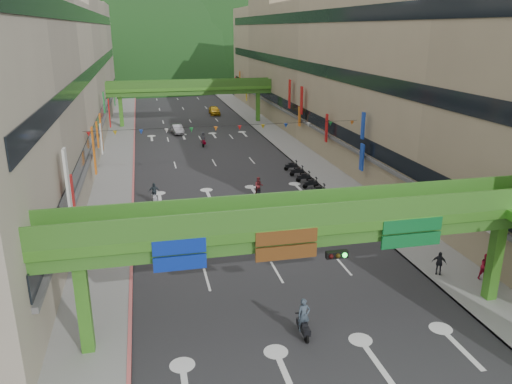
# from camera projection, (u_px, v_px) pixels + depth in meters

# --- Properties ---
(road_slab) EXTENTS (18.00, 140.00, 0.02)m
(road_slab) POSITION_uv_depth(u_px,v_px,m) (203.00, 144.00, 67.17)
(road_slab) COLOR #28282B
(road_slab) RESTS_ON ground
(sidewalk_left) EXTENTS (4.00, 140.00, 0.15)m
(sidewalk_left) POSITION_uv_depth(u_px,v_px,m) (119.00, 148.00, 64.83)
(sidewalk_left) COLOR gray
(sidewalk_left) RESTS_ON ground
(sidewalk_right) EXTENTS (4.00, 140.00, 0.15)m
(sidewalk_right) POSITION_uv_depth(u_px,v_px,m) (282.00, 140.00, 69.47)
(sidewalk_right) COLOR gray
(sidewalk_right) RESTS_ON ground
(curb_left) EXTENTS (0.20, 140.00, 0.18)m
(curb_left) POSITION_uv_depth(u_px,v_px,m) (134.00, 147.00, 65.23)
(curb_left) COLOR #CC5959
(curb_left) RESTS_ON ground
(curb_right) EXTENTS (0.20, 140.00, 0.18)m
(curb_right) POSITION_uv_depth(u_px,v_px,m) (269.00, 140.00, 69.06)
(curb_right) COLOR gray
(curb_right) RESTS_ON ground
(building_row_left) EXTENTS (12.80, 95.00, 19.00)m
(building_row_left) POSITION_uv_depth(u_px,v_px,m) (45.00, 75.00, 60.23)
(building_row_left) COLOR #9E937F
(building_row_left) RESTS_ON ground
(building_row_right) EXTENTS (12.80, 95.00, 19.00)m
(building_row_right) POSITION_uv_depth(u_px,v_px,m) (339.00, 70.00, 68.20)
(building_row_right) COLOR gray
(building_row_right) RESTS_ON ground
(overpass_near) EXTENTS (28.00, 12.27, 7.10)m
(overpass_near) POSITION_uv_depth(u_px,v_px,m) (332.00, 236.00, 24.42)
(overpass_near) COLOR #4C9E2D
(overpass_near) RESTS_ON ground
(overpass_far) EXTENTS (28.00, 2.20, 7.10)m
(overpass_far) POSITION_uv_depth(u_px,v_px,m) (191.00, 91.00, 79.37)
(overpass_far) COLOR #4C9E2D
(overpass_far) RESTS_ON ground
(hill_left) EXTENTS (168.00, 140.00, 112.00)m
(hill_left) POSITION_uv_depth(u_px,v_px,m) (118.00, 75.00, 165.89)
(hill_left) COLOR #1C4419
(hill_left) RESTS_ON ground
(hill_right) EXTENTS (208.00, 176.00, 128.00)m
(hill_right) POSITION_uv_depth(u_px,v_px,m) (226.00, 68.00, 192.83)
(hill_right) COLOR #1C4419
(hill_right) RESTS_ON ground
(bunting_string) EXTENTS (26.00, 0.36, 0.47)m
(bunting_string) POSITION_uv_depth(u_px,v_px,m) (228.00, 128.00, 46.79)
(bunting_string) COLOR black
(bunting_string) RESTS_ON ground
(scooter_rider_near) EXTENTS (0.65, 1.60, 2.12)m
(scooter_rider_near) POSITION_uv_depth(u_px,v_px,m) (304.00, 319.00, 25.04)
(scooter_rider_near) COLOR black
(scooter_rider_near) RESTS_ON ground
(scooter_rider_mid) EXTENTS (0.91, 1.59, 2.00)m
(scooter_rider_mid) POSITION_uv_depth(u_px,v_px,m) (259.00, 187.00, 45.62)
(scooter_rider_mid) COLOR black
(scooter_rider_mid) RESTS_ON ground
(scooter_rider_left) EXTENTS (0.98, 1.60, 1.97)m
(scooter_rider_left) POSITION_uv_depth(u_px,v_px,m) (154.00, 194.00, 44.05)
(scooter_rider_left) COLOR #93949B
(scooter_rider_left) RESTS_ON ground
(scooter_rider_far) EXTENTS (0.84, 1.60, 1.92)m
(scooter_rider_far) POSITION_uv_depth(u_px,v_px,m) (203.00, 139.00, 65.64)
(scooter_rider_far) COLOR maroon
(scooter_rider_far) RESTS_ON ground
(parked_scooter_row) EXTENTS (1.60, 11.55, 1.08)m
(parked_scooter_row) POSITION_uv_depth(u_px,v_px,m) (307.00, 180.00, 49.55)
(parked_scooter_row) COLOR black
(parked_scooter_row) RESTS_ON ground
(car_silver) EXTENTS (1.88, 4.18, 1.33)m
(car_silver) POSITION_uv_depth(u_px,v_px,m) (177.00, 129.00, 73.70)
(car_silver) COLOR #A7A7AF
(car_silver) RESTS_ON ground
(car_yellow) EXTENTS (1.86, 4.49, 1.52)m
(car_yellow) POSITION_uv_depth(u_px,v_px,m) (214.00, 110.00, 89.92)
(car_yellow) COLOR gold
(car_yellow) RESTS_ON ground
(pedestrian_red) EXTENTS (0.87, 0.71, 1.69)m
(pedestrian_red) POSITION_uv_depth(u_px,v_px,m) (486.00, 269.00, 30.58)
(pedestrian_red) COLOR #A3112B
(pedestrian_red) RESTS_ON ground
(pedestrian_dark) EXTENTS (0.93, 0.79, 1.50)m
(pedestrian_dark) POSITION_uv_depth(u_px,v_px,m) (439.00, 265.00, 31.29)
(pedestrian_dark) COLOR black
(pedestrian_dark) RESTS_ON ground
(pedestrian_blue) EXTENTS (0.94, 0.79, 1.73)m
(pedestrian_blue) POSITION_uv_depth(u_px,v_px,m) (371.00, 211.00, 40.27)
(pedestrian_blue) COLOR #314156
(pedestrian_blue) RESTS_ON ground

